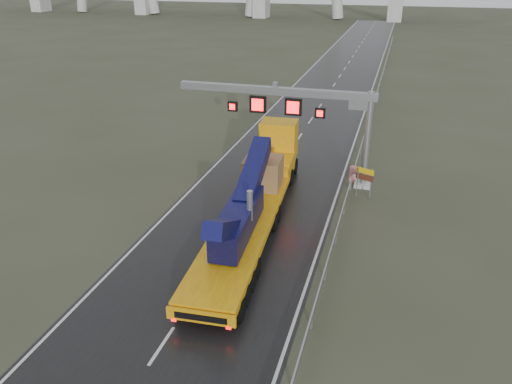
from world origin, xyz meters
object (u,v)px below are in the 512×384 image
(sign_gantry, at_px, (303,109))
(striped_barrier, at_px, (355,174))
(heavy_haul_truck, at_px, (259,186))
(exit_sign_pair, at_px, (365,177))

(sign_gantry, relative_size, striped_barrier, 12.21)
(striped_barrier, bearing_deg, sign_gantry, -150.27)
(sign_gantry, distance_m, heavy_haul_truck, 7.49)
(sign_gantry, distance_m, exit_sign_pair, 6.72)
(exit_sign_pair, bearing_deg, sign_gantry, -178.87)
(exit_sign_pair, bearing_deg, heavy_haul_truck, -123.30)
(sign_gantry, distance_m, striped_barrier, 6.51)
(heavy_haul_truck, bearing_deg, striped_barrier, 47.36)
(heavy_haul_truck, distance_m, exit_sign_pair, 7.84)
(sign_gantry, xyz_separation_m, exit_sign_pair, (5.00, -2.03, -4.01))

